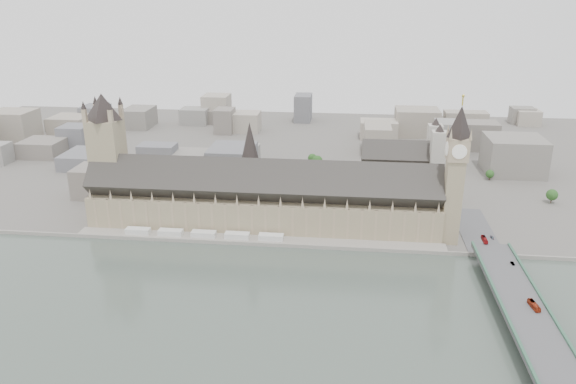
# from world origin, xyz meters

# --- Properties ---
(ground) EXTENTS (900.00, 900.00, 0.00)m
(ground) POSITION_xyz_m (0.00, 0.00, 0.00)
(ground) COLOR #595651
(ground) RESTS_ON ground
(river_thames) EXTENTS (600.00, 600.00, 0.00)m
(river_thames) POSITION_xyz_m (0.00, -165.00, 0.00)
(river_thames) COLOR #404B43
(river_thames) RESTS_ON ground
(embankment_wall) EXTENTS (600.00, 1.50, 3.00)m
(embankment_wall) POSITION_xyz_m (0.00, -15.00, 1.50)
(embankment_wall) COLOR gray
(embankment_wall) RESTS_ON ground
(river_terrace) EXTENTS (270.00, 15.00, 2.00)m
(river_terrace) POSITION_xyz_m (0.00, -7.50, 1.00)
(river_terrace) COLOR gray
(river_terrace) RESTS_ON ground
(terrace_tents) EXTENTS (118.00, 7.00, 4.00)m
(terrace_tents) POSITION_xyz_m (-40.00, -7.00, 4.00)
(terrace_tents) COLOR silver
(terrace_tents) RESTS_ON river_terrace
(palace_of_westminster) EXTENTS (265.00, 40.73, 55.44)m
(palace_of_westminster) POSITION_xyz_m (0.00, 19.70, 22.71)
(palace_of_westminster) COLOR gray
(palace_of_westminster) RESTS_ON ground
(elizabeth_tower) EXTENTS (17.00, 17.00, 107.50)m
(elizabeth_tower) POSITION_xyz_m (138.00, 8.00, 58.09)
(elizabeth_tower) COLOR gray
(elizabeth_tower) RESTS_ON ground
(victoria_tower) EXTENTS (30.00, 30.00, 100.00)m
(victoria_tower) POSITION_xyz_m (-122.00, 26.00, 55.20)
(victoria_tower) COLOR gray
(victoria_tower) RESTS_ON ground
(central_tower) EXTENTS (13.00, 13.00, 48.00)m
(central_tower) POSITION_xyz_m (-10.00, 26.00, 57.92)
(central_tower) COLOR gray
(central_tower) RESTS_ON ground
(westminster_bridge) EXTENTS (25.00, 325.00, 10.25)m
(westminster_bridge) POSITION_xyz_m (162.00, -87.50, 5.12)
(westminster_bridge) COLOR #474749
(westminster_bridge) RESTS_ON ground
(bridge_parapets) EXTENTS (25.00, 235.00, 1.15)m
(bridge_parapets) POSITION_xyz_m (162.00, -132.00, 10.82)
(bridge_parapets) COLOR #335D47
(bridge_parapets) RESTS_ON westminster_bridge
(westminster_abbey) EXTENTS (68.00, 36.00, 64.00)m
(westminster_abbey) POSITION_xyz_m (110.92, 95.00, 25.08)
(westminster_abbey) COLOR #A8A197
(westminster_abbey) RESTS_ON ground
(city_skyline_inland) EXTENTS (720.00, 360.00, 38.00)m
(city_skyline_inland) POSITION_xyz_m (0.00, 245.00, 19.00)
(city_skyline_inland) COLOR gray
(city_skyline_inland) RESTS_ON ground
(park_trees) EXTENTS (110.00, 30.00, 15.00)m
(park_trees) POSITION_xyz_m (-10.00, 60.00, 7.50)
(park_trees) COLOR #1C491A
(park_trees) RESTS_ON ground
(red_bus_north) EXTENTS (2.76, 10.83, 3.00)m
(red_bus_north) POSITION_xyz_m (158.48, -11.67, 11.75)
(red_bus_north) COLOR maroon
(red_bus_north) RESTS_ON westminster_bridge
(red_bus_south) EXTENTS (4.34, 11.51, 3.13)m
(red_bus_south) POSITION_xyz_m (166.74, -96.39, 11.82)
(red_bus_south) COLOR #9C2D13
(red_bus_south) RESTS_ON westminster_bridge
(car_silver) EXTENTS (1.99, 4.29, 1.36)m
(car_silver) POSITION_xyz_m (168.85, -44.56, 10.93)
(car_silver) COLOR gray
(car_silver) RESTS_ON westminster_bridge
(car_approach) EXTENTS (2.80, 4.88, 1.33)m
(car_approach) POSITION_xyz_m (165.04, -5.84, 10.92)
(car_approach) COLOR gray
(car_approach) RESTS_ON westminster_bridge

